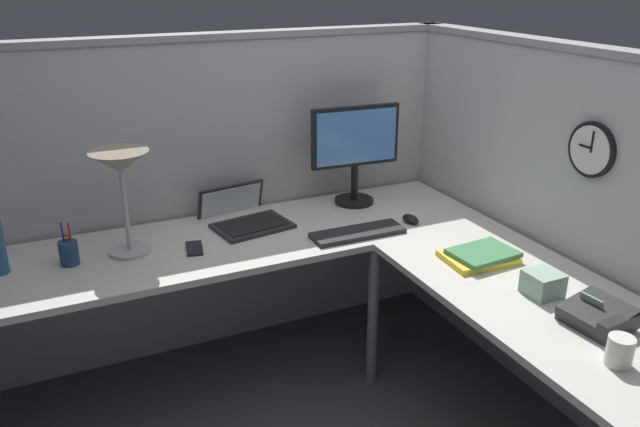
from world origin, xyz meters
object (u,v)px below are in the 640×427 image
object	(u,v)px
monitor	(355,147)
desk_lamp_dome	(121,171)
pen_cup	(69,252)
laptop	(243,216)
computer_mouse	(410,219)
keyboard	(358,233)
tissue_box	(543,284)
coffee_mug	(620,351)
office_phone	(599,317)
book_stack	(480,256)
wall_clock	(592,150)
cell_phone	(194,248)

from	to	relation	value
monitor	desk_lamp_dome	distance (m)	1.15
desk_lamp_dome	pen_cup	distance (m)	0.39
laptop	computer_mouse	world-z (taller)	laptop
desk_lamp_dome	keyboard	bearing A→B (deg)	-14.16
tissue_box	computer_mouse	bearing A→B (deg)	94.00
computer_mouse	coffee_mug	xyz separation A→B (m)	(-0.05, -1.24, 0.03)
office_phone	book_stack	distance (m)	0.58
keyboard	tissue_box	xyz separation A→B (m)	(0.35, -0.78, 0.03)
monitor	keyboard	xyz separation A→B (m)	(-0.18, -0.38, -0.28)
monitor	book_stack	distance (m)	0.88
office_phone	coffee_mug	bearing A→B (deg)	-122.92
laptop	coffee_mug	world-z (taller)	laptop
computer_mouse	desk_lamp_dome	size ratio (longest dim) A/B	0.23
book_stack	laptop	bearing A→B (deg)	132.37
computer_mouse	book_stack	size ratio (longest dim) A/B	0.35
pen_cup	office_phone	bearing A→B (deg)	-38.70
laptop	keyboard	xyz separation A→B (m)	(0.42, -0.38, -0.01)
tissue_box	wall_clock	bearing A→B (deg)	26.58
computer_mouse	coffee_mug	distance (m)	1.24
office_phone	book_stack	xyz separation A→B (m)	(-0.03, 0.58, -0.02)
book_stack	tissue_box	bearing A→B (deg)	-86.32
keyboard	pen_cup	size ratio (longest dim) A/B	2.39
pen_cup	tissue_box	xyz separation A→B (m)	(1.56, -1.01, -0.01)
computer_mouse	office_phone	bearing A→B (deg)	-86.21
monitor	cell_phone	size ratio (longest dim) A/B	3.47
wall_clock	tissue_box	bearing A→B (deg)	-153.42
desk_lamp_dome	wall_clock	distance (m)	1.86
coffee_mug	tissue_box	bearing A→B (deg)	76.30
computer_mouse	wall_clock	world-z (taller)	wall_clock
desk_lamp_dome	tissue_box	bearing A→B (deg)	-37.69
computer_mouse	tissue_box	size ratio (longest dim) A/B	0.87
desk_lamp_dome	book_stack	distance (m)	1.51
laptop	tissue_box	distance (m)	1.39
keyboard	wall_clock	size ratio (longest dim) A/B	1.95
keyboard	book_stack	size ratio (longest dim) A/B	1.44
laptop	monitor	bearing A→B (deg)	-0.11
laptop	office_phone	xyz separation A→B (m)	(0.79, -1.41, 0.01)
keyboard	office_phone	xyz separation A→B (m)	(0.37, -1.03, 0.03)
laptop	cell_phone	bearing A→B (deg)	-143.06
monitor	computer_mouse	bearing A→B (deg)	-71.37
computer_mouse	keyboard	bearing A→B (deg)	-174.37
computer_mouse	coffee_mug	bearing A→B (deg)	-92.31
computer_mouse	tissue_box	world-z (taller)	tissue_box
monitor	pen_cup	xyz separation A→B (m)	(-1.38, -0.14, -0.24)
desk_lamp_dome	book_stack	world-z (taller)	desk_lamp_dome
laptop	computer_mouse	xyz separation A→B (m)	(0.72, -0.35, -0.01)
monitor	laptop	xyz separation A→B (m)	(-0.60, 0.00, -0.27)
desk_lamp_dome	book_stack	bearing A→B (deg)	-27.93
monitor	pen_cup	world-z (taller)	monitor
keyboard	wall_clock	world-z (taller)	wall_clock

